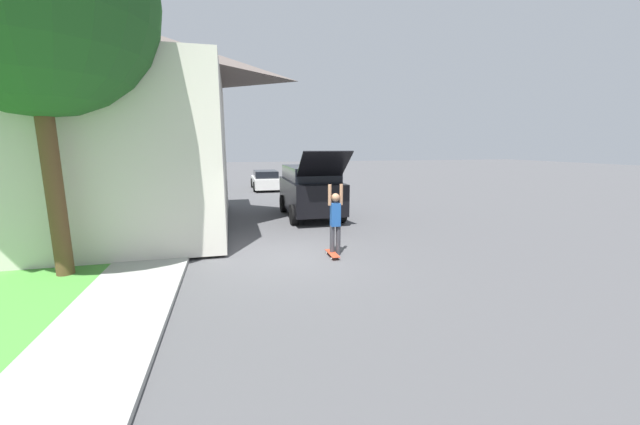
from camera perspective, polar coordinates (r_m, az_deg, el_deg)
name	(u,v)px	position (r m, az deg, el deg)	size (l,w,h in m)	color
ground_plane	(292,255)	(9.85, -4.44, -6.87)	(120.00, 120.00, 0.00)	#49494C
lawn	(58,224)	(16.83, -36.34, -1.45)	(10.00, 80.00, 0.08)	#478E38
sidewalk	(181,218)	(15.68, -21.34, -0.81)	(1.80, 80.00, 0.10)	#9E9E99
house	(51,115)	(14.95, -37.10, 12.37)	(11.67, 9.51, 7.50)	beige
lawn_tree_far	(154,89)	(17.55, -24.98, 17.51)	(3.82, 3.82, 7.21)	brown
suv_parked	(310,190)	(14.92, -1.58, 3.69)	(2.14, 5.12, 2.80)	black
car_down_street	(266,180)	(25.08, -8.70, 5.13)	(1.87, 4.39, 1.29)	silver
skateboarder	(335,219)	(9.62, 2.47, -1.05)	(0.41, 0.23, 1.95)	#38383D
skateboard	(332,254)	(9.71, 1.99, -6.59)	(0.22, 0.79, 0.10)	#B73D23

